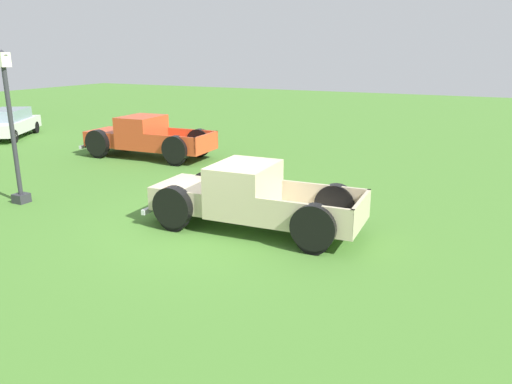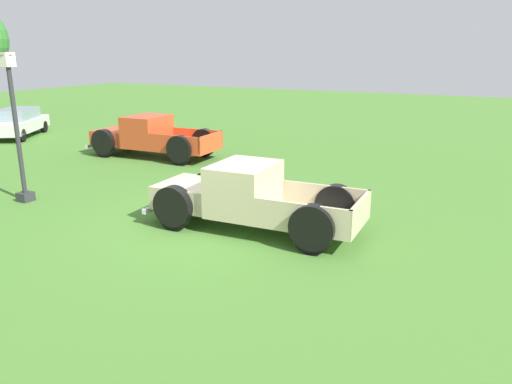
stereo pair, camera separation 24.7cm
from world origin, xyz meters
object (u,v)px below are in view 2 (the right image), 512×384
sedan_distant_a (17,122)px  lamp_post_near (16,125)px  pickup_truck_foreground (242,197)px  pickup_truck_behind_left (146,137)px

sedan_distant_a → lamp_post_near: size_ratio=1.07×
pickup_truck_foreground → pickup_truck_behind_left: size_ratio=0.96×
sedan_distant_a → pickup_truck_foreground: bearing=-111.4°
pickup_truck_behind_left → sedan_distant_a: size_ratio=1.23×
pickup_truck_behind_left → sedan_distant_a: bearing=85.1°
pickup_truck_foreground → pickup_truck_behind_left: (5.43, 7.26, 0.03)m
pickup_truck_foreground → pickup_truck_behind_left: 9.07m
pickup_truck_behind_left → sedan_distant_a: 8.46m
pickup_truck_foreground → sedan_distant_a: (6.15, 15.69, -0.02)m
lamp_post_near → pickup_truck_behind_left: bearing=8.4°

